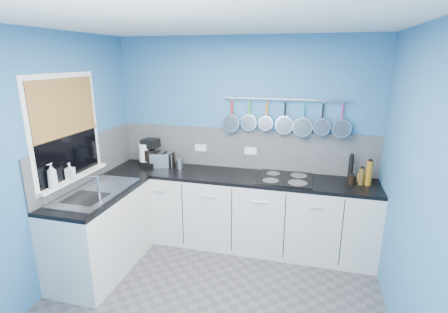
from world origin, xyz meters
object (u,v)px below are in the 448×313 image
at_px(paper_towel, 144,155).
at_px(canister, 180,164).
at_px(soap_bottle_b, 70,171).
at_px(toaster, 162,160).
at_px(soap_bottle_a, 52,175).
at_px(coffee_maker, 150,153).
at_px(hob, 285,178).

bearing_deg(paper_towel, canister, 1.84).
bearing_deg(soap_bottle_b, toaster, 64.13).
distance_m(toaster, canister, 0.26).
xyz_separation_m(soap_bottle_a, coffee_maker, (0.36, 1.30, -0.10)).
xyz_separation_m(soap_bottle_a, toaster, (0.51, 1.30, -0.18)).
distance_m(soap_bottle_a, coffee_maker, 1.35).
height_order(paper_towel, coffee_maker, coffee_maker).
xyz_separation_m(toaster, hob, (1.57, -0.08, -0.08)).
bearing_deg(canister, soap_bottle_a, -120.91).
distance_m(soap_bottle_b, coffee_maker, 1.12).
bearing_deg(toaster, paper_towel, 174.61).
xyz_separation_m(soap_bottle_b, canister, (0.77, 1.04, -0.17)).
distance_m(coffee_maker, hob, 1.73).
bearing_deg(hob, soap_bottle_a, -149.62).
bearing_deg(soap_bottle_a, paper_towel, 76.91).
height_order(soap_bottle_a, canister, soap_bottle_a).
bearing_deg(paper_towel, hob, -1.40).
bearing_deg(paper_towel, soap_bottle_a, -103.09).
bearing_deg(toaster, coffee_maker, 166.96).
bearing_deg(coffee_maker, soap_bottle_a, -98.24).
xyz_separation_m(soap_bottle_a, hob, (2.09, 1.22, -0.26)).
height_order(coffee_maker, hob, coffee_maker).
xyz_separation_m(soap_bottle_b, toaster, (0.51, 1.06, -0.15)).
height_order(soap_bottle_a, toaster, soap_bottle_a).
bearing_deg(canister, coffee_maker, 177.62).
bearing_deg(soap_bottle_b, soap_bottle_a, -90.00).
bearing_deg(paper_towel, toaster, 9.63).
distance_m(soap_bottle_a, soap_bottle_b, 0.25).
relative_size(paper_towel, hob, 0.47).
distance_m(canister, hob, 1.32).
bearing_deg(canister, toaster, 175.02).
xyz_separation_m(soap_bottle_b, paper_towel, (0.29, 1.02, -0.09)).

